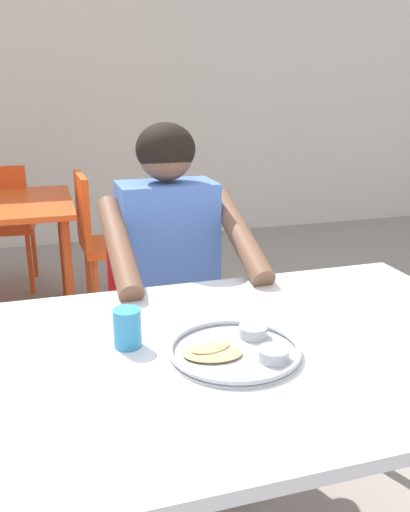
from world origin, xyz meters
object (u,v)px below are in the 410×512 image
at_px(table_foreground, 260,367).
at_px(chair_red_right, 104,236).
at_px(diner_foreground, 175,269).
at_px(chair_foreground, 163,311).
at_px(thali_tray, 237,349).
at_px(drinking_cup, 127,327).

bearing_deg(table_foreground, chair_red_right, 94.64).
bearing_deg(diner_foreground, chair_foreground, 90.53).
height_order(table_foreground, thali_tray, thali_tray).
xyz_separation_m(table_foreground, chair_foreground, (-0.05, 0.86, -0.20)).
height_order(drinking_cup, diner_foreground, diner_foreground).
bearing_deg(table_foreground, diner_foreground, 94.67).
relative_size(table_foreground, drinking_cup, 13.74).
distance_m(table_foreground, diner_foreground, 0.65).
distance_m(thali_tray, diner_foreground, 0.68).
bearing_deg(chair_foreground, table_foreground, -86.36).
height_order(drinking_cup, chair_red_right, chair_red_right).
height_order(drinking_cup, chair_foreground, drinking_cup).
xyz_separation_m(drinking_cup, chair_red_right, (0.15, 1.87, -0.29)).
distance_m(chair_foreground, diner_foreground, 0.33).
height_order(chair_foreground, diner_foreground, diner_foreground).
bearing_deg(table_foreground, thali_tray, -154.72).
bearing_deg(table_foreground, chair_foreground, 93.64).
bearing_deg(thali_tray, table_foreground, 25.28).
relative_size(drinking_cup, chair_foreground, 0.12).
relative_size(table_foreground, thali_tray, 4.20).
relative_size(drinking_cup, diner_foreground, 0.08).
relative_size(chair_foreground, diner_foreground, 0.66).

